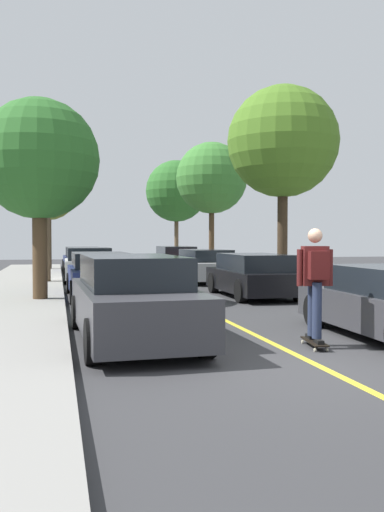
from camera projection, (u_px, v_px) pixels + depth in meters
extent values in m
plane|color=#353538|center=(308.00, 361.00, 7.82)|extent=(80.00, 80.00, 0.00)
cube|color=gold|center=(225.00, 320.00, 11.71)|extent=(0.12, 39.20, 0.01)
cube|color=#38383D|center=(133.00, 308.00, 9.31)|extent=(1.87, 4.58, 0.74)
cube|color=black|center=(132.00, 271.00, 9.40)|extent=(1.61, 2.86, 0.51)
cylinder|color=black|center=(206.00, 336.00, 8.02)|extent=(0.24, 0.65, 0.64)
cylinder|color=black|center=(93.00, 341.00, 7.60)|extent=(0.24, 0.65, 0.64)
cylinder|color=black|center=(160.00, 309.00, 11.04)|extent=(0.24, 0.65, 0.64)
cylinder|color=black|center=(78.00, 312.00, 10.61)|extent=(0.24, 0.65, 0.64)
cube|color=navy|center=(101.00, 280.00, 16.16)|extent=(1.81, 4.49, 0.69)
cube|color=black|center=(100.00, 260.00, 16.34)|extent=(1.58, 2.72, 0.44)
cylinder|color=black|center=(137.00, 291.00, 14.88)|extent=(0.23, 0.64, 0.64)
cylinder|color=black|center=(74.00, 292.00, 14.48)|extent=(0.23, 0.64, 0.64)
cylinder|color=black|center=(122.00, 282.00, 17.85)|extent=(0.23, 0.64, 0.64)
cylinder|color=black|center=(70.00, 283.00, 17.45)|extent=(0.23, 0.64, 0.64)
cube|color=white|center=(89.00, 268.00, 22.45)|extent=(1.91, 4.20, 0.69)
cube|color=black|center=(89.00, 254.00, 22.36)|extent=(1.67, 2.70, 0.49)
cylinder|color=black|center=(113.00, 275.00, 21.31)|extent=(0.23, 0.64, 0.64)
cylinder|color=black|center=(67.00, 276.00, 20.91)|extent=(0.23, 0.64, 0.64)
cylinder|color=black|center=(108.00, 271.00, 24.01)|extent=(0.23, 0.64, 0.64)
cylinder|color=black|center=(66.00, 272.00, 23.62)|extent=(0.23, 0.64, 0.64)
cube|color=navy|center=(82.00, 263.00, 28.09)|extent=(1.86, 4.02, 0.66)
cube|color=black|center=(82.00, 251.00, 27.97)|extent=(1.64, 2.53, 0.46)
cylinder|color=black|center=(102.00, 267.00, 27.03)|extent=(0.22, 0.64, 0.64)
cylinder|color=black|center=(65.00, 268.00, 26.62)|extent=(0.22, 0.64, 0.64)
cylinder|color=black|center=(98.00, 265.00, 29.57)|extent=(0.22, 0.64, 0.64)
cylinder|color=black|center=(64.00, 265.00, 29.15)|extent=(0.22, 0.64, 0.64)
cylinder|color=black|center=(315.00, 311.00, 10.83)|extent=(0.24, 0.65, 0.64)
cube|color=black|center=(253.00, 280.00, 16.43)|extent=(1.85, 4.26, 0.61)
cube|color=black|center=(255.00, 262.00, 16.27)|extent=(1.61, 2.84, 0.48)
cylinder|color=black|center=(213.00, 283.00, 17.63)|extent=(0.23, 0.64, 0.64)
cylinder|color=black|center=(263.00, 282.00, 18.01)|extent=(0.23, 0.64, 0.64)
cylinder|color=black|center=(241.00, 291.00, 14.87)|extent=(0.23, 0.64, 0.64)
cylinder|color=black|center=(299.00, 290.00, 15.24)|extent=(0.23, 0.64, 0.64)
cube|color=#B7B7BC|center=(205.00, 270.00, 21.83)|extent=(1.86, 4.08, 0.65)
cube|color=black|center=(206.00, 255.00, 21.71)|extent=(1.61, 2.56, 0.46)
cylinder|color=black|center=(177.00, 273.00, 22.88)|extent=(0.24, 0.65, 0.64)
cylinder|color=black|center=(214.00, 272.00, 23.31)|extent=(0.24, 0.65, 0.64)
cylinder|color=black|center=(194.00, 277.00, 20.35)|extent=(0.24, 0.65, 0.64)
cylinder|color=black|center=(236.00, 276.00, 20.78)|extent=(0.24, 0.65, 0.64)
cube|color=maroon|center=(175.00, 264.00, 27.24)|extent=(1.86, 4.65, 0.61)
cube|color=black|center=(176.00, 252.00, 27.15)|extent=(1.60, 3.04, 0.55)
cylinder|color=black|center=(155.00, 266.00, 28.65)|extent=(0.24, 0.65, 0.64)
cylinder|color=black|center=(185.00, 265.00, 28.98)|extent=(0.24, 0.65, 0.64)
cylinder|color=black|center=(165.00, 269.00, 25.52)|extent=(0.24, 0.65, 0.64)
cylinder|color=black|center=(198.00, 269.00, 25.85)|extent=(0.24, 0.65, 0.64)
cylinder|color=#4C3823|center=(40.00, 243.00, 14.61)|extent=(0.38, 0.38, 2.95)
sphere|color=#2D6B28|center=(39.00, 159.00, 14.54)|extent=(3.16, 3.16, 3.16)
cylinder|color=brown|center=(45.00, 225.00, 20.55)|extent=(0.40, 0.40, 4.17)
sphere|color=#2D6B28|center=(44.00, 145.00, 20.45)|extent=(3.05, 3.05, 3.05)
cylinder|color=#4C3823|center=(48.00, 240.00, 29.17)|extent=(0.31, 0.31, 3.01)
sphere|color=olive|center=(48.00, 191.00, 29.09)|extent=(3.07, 3.07, 3.07)
cylinder|color=#3D2D1E|center=(282.00, 233.00, 18.51)|extent=(0.34, 0.34, 3.55)
sphere|color=#4C7A23|center=(283.00, 142.00, 18.41)|extent=(3.69, 3.69, 3.69)
cylinder|color=#4C3823|center=(212.00, 233.00, 27.01)|extent=(0.26, 0.26, 3.73)
sphere|color=#3D7F33|center=(212.00, 178.00, 26.92)|extent=(3.46, 3.46, 3.46)
cylinder|color=brown|center=(176.00, 236.00, 34.97)|extent=(0.26, 0.26, 3.51)
sphere|color=#2D6B28|center=(176.00, 191.00, 34.88)|extent=(3.86, 3.86, 3.86)
cube|color=black|center=(314.00, 341.00, 8.80)|extent=(0.35, 0.86, 0.02)
cylinder|color=beige|center=(303.00, 342.00, 9.14)|extent=(0.03, 0.06, 0.06)
cylinder|color=beige|center=(314.00, 341.00, 9.15)|extent=(0.03, 0.06, 0.06)
cylinder|color=beige|center=(315.00, 350.00, 8.46)|extent=(0.03, 0.06, 0.06)
cylinder|color=beige|center=(327.00, 350.00, 8.48)|extent=(0.03, 0.06, 0.06)
cube|color=#99999E|center=(308.00, 339.00, 9.14)|extent=(0.11, 0.06, 0.02)
cube|color=#99999E|center=(321.00, 347.00, 8.47)|extent=(0.11, 0.06, 0.02)
cube|color=black|center=(310.00, 336.00, 9.02)|extent=(0.14, 0.27, 0.06)
cube|color=black|center=(319.00, 341.00, 8.58)|extent=(0.14, 0.27, 0.06)
cylinder|color=#283351|center=(312.00, 308.00, 8.91)|extent=(0.17, 0.17, 0.88)
cylinder|color=#283351|center=(317.00, 310.00, 8.67)|extent=(0.17, 0.17, 0.88)
cube|color=#511919|center=(315.00, 266.00, 8.77)|extent=(0.43, 0.28, 0.62)
sphere|color=tan|center=(315.00, 236.00, 8.75)|extent=(0.23, 0.23, 0.23)
cylinder|color=#511919|center=(300.00, 268.00, 8.75)|extent=(0.10, 0.10, 0.58)
cylinder|color=#511919|center=(330.00, 268.00, 8.79)|extent=(0.10, 0.10, 0.58)
cube|color=#4C1414|center=(319.00, 265.00, 8.57)|extent=(0.32, 0.23, 0.44)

